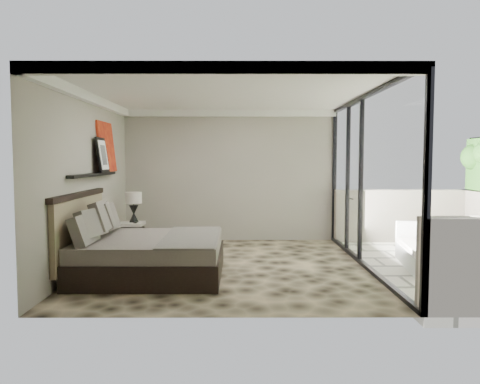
{
  "coord_description": "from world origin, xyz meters",
  "views": [
    {
      "loc": [
        0.19,
        -7.56,
        1.75
      ],
      "look_at": [
        0.21,
        0.4,
        1.19
      ],
      "focal_mm": 35.0,
      "sensor_mm": 36.0,
      "label": 1
    }
  ],
  "objects_px": {
    "nightstand": "(132,237)",
    "ottoman": "(448,237)",
    "table_lamp": "(134,203)",
    "lounger": "(431,255)",
    "bed": "(144,252)"
  },
  "relations": [
    {
      "from": "bed",
      "to": "nightstand",
      "type": "bearing_deg",
      "value": 107.65
    },
    {
      "from": "lounger",
      "to": "ottoman",
      "type": "bearing_deg",
      "value": 65.92
    },
    {
      "from": "ottoman",
      "to": "table_lamp",
      "type": "bearing_deg",
      "value": 178.36
    },
    {
      "from": "nightstand",
      "to": "lounger",
      "type": "height_order",
      "value": "lounger"
    },
    {
      "from": "bed",
      "to": "table_lamp",
      "type": "relative_size",
      "value": 3.67
    },
    {
      "from": "lounger",
      "to": "nightstand",
      "type": "bearing_deg",
      "value": 170.76
    },
    {
      "from": "table_lamp",
      "to": "ottoman",
      "type": "bearing_deg",
      "value": -1.64
    },
    {
      "from": "bed",
      "to": "nightstand",
      "type": "height_order",
      "value": "bed"
    },
    {
      "from": "nightstand",
      "to": "ottoman",
      "type": "relative_size",
      "value": 0.96
    },
    {
      "from": "nightstand",
      "to": "ottoman",
      "type": "xyz_separation_m",
      "value": [
        6.16,
        -0.14,
        0.01
      ]
    },
    {
      "from": "table_lamp",
      "to": "ottoman",
      "type": "distance_m",
      "value": 6.16
    },
    {
      "from": "nightstand",
      "to": "ottoman",
      "type": "height_order",
      "value": "ottoman"
    },
    {
      "from": "ottoman",
      "to": "lounger",
      "type": "distance_m",
      "value": 1.77
    },
    {
      "from": "table_lamp",
      "to": "lounger",
      "type": "height_order",
      "value": "table_lamp"
    },
    {
      "from": "lounger",
      "to": "bed",
      "type": "bearing_deg",
      "value": -165.52
    }
  ]
}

